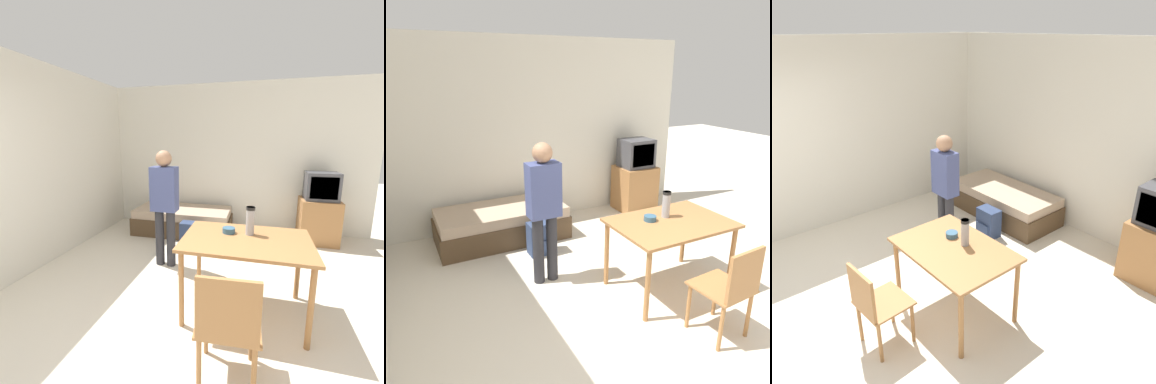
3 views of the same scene
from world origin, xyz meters
TOP-DOWN VIEW (x-y plane):
  - ground_plane at (0.00, 0.00)m, footprint 20.00×20.00m
  - wall_back at (0.00, 3.57)m, footprint 5.25×0.06m
  - daybed at (-0.63, 3.04)m, footprint 1.74×0.83m
  - tv at (1.68, 3.17)m, footprint 0.60×0.53m
  - dining_table at (0.59, 1.05)m, footprint 1.20×0.83m
  - wooden_chair at (0.53, 0.18)m, footprint 0.46×0.46m
  - person_standing at (-0.51, 1.78)m, footprint 0.34×0.21m
  - thermos_flask at (0.62, 1.17)m, footprint 0.09×0.09m
  - mate_bowl at (0.41, 1.16)m, footprint 0.13×0.13m
  - backpack at (-0.31, 2.40)m, footprint 0.32×0.24m

SIDE VIEW (x-z plane):
  - ground_plane at x=0.00m, z-range 0.00..0.00m
  - backpack at x=-0.31m, z-range 0.00..0.42m
  - daybed at x=-0.63m, z-range 0.00..0.46m
  - wooden_chair at x=0.53m, z-range 0.07..0.96m
  - tv at x=1.68m, z-range -0.06..1.12m
  - dining_table at x=0.59m, z-range 0.30..1.07m
  - mate_bowl at x=0.41m, z-range 0.77..0.83m
  - person_standing at x=-0.51m, z-range 0.12..1.69m
  - thermos_flask at x=0.62m, z-range 0.79..1.07m
  - wall_back at x=0.00m, z-range 0.00..2.70m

